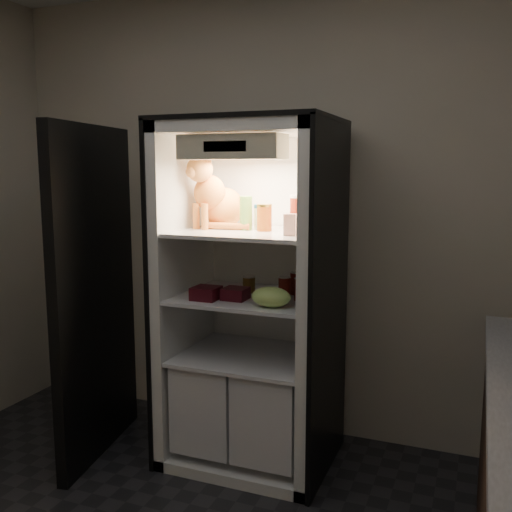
{
  "coord_description": "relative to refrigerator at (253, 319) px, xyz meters",
  "views": [
    {
      "loc": [
        1.14,
        -1.46,
        1.62
      ],
      "look_at": [
        0.04,
        1.32,
        1.16
      ],
      "focal_mm": 40.0,
      "sensor_mm": 36.0,
      "label": 1
    }
  ],
  "objects": [
    {
      "name": "soda_can_c",
      "position": [
        0.21,
        -0.08,
        0.21
      ],
      "size": [
        0.06,
        0.06,
        0.12
      ],
      "color": "black",
      "rests_on": "refrigerator"
    },
    {
      "name": "room_shell",
      "position": [
        0.0,
        -1.38,
        0.83
      ],
      "size": [
        3.6,
        3.6,
        3.6
      ],
      "color": "white",
      "rests_on": "floor"
    },
    {
      "name": "salsa_jar",
      "position": [
        0.08,
        -0.04,
        0.57
      ],
      "size": [
        0.08,
        0.08,
        0.14
      ],
      "color": "maroon",
      "rests_on": "refrigerator"
    },
    {
      "name": "berry_box_right",
      "position": [
        -0.03,
        -0.18,
        0.18
      ],
      "size": [
        0.12,
        0.12,
        0.06
      ],
      "primitive_type": "cube",
      "color": "#460B13",
      "rests_on": "refrigerator"
    },
    {
      "name": "mayo_tub",
      "position": [
        0.03,
        0.05,
        0.57
      ],
      "size": [
        0.1,
        0.1,
        0.13
      ],
      "color": "white",
      "rests_on": "refrigerator"
    },
    {
      "name": "refrigerator",
      "position": [
        0.0,
        0.0,
        0.0
      ],
      "size": [
        0.9,
        0.72,
        1.88
      ],
      "color": "white",
      "rests_on": "floor"
    },
    {
      "name": "pepper_jar",
      "position": [
        0.26,
        0.02,
        0.59
      ],
      "size": [
        0.11,
        0.11,
        0.19
      ],
      "color": "#A12B15",
      "rests_on": "refrigerator"
    },
    {
      "name": "tabby_cat",
      "position": [
        -0.23,
        0.02,
        0.66
      ],
      "size": [
        0.36,
        0.43,
        0.43
      ],
      "rotation": [
        0.0,
        0.0,
        -0.36
      ],
      "color": "#D0521A",
      "rests_on": "refrigerator"
    },
    {
      "name": "berry_box_left",
      "position": [
        -0.17,
        -0.24,
        0.18
      ],
      "size": [
        0.13,
        0.13,
        0.07
      ],
      "primitive_type": "cube",
      "color": "#460B13",
      "rests_on": "refrigerator"
    },
    {
      "name": "condiment_jar",
      "position": [
        -0.03,
        0.0,
        0.2
      ],
      "size": [
        0.07,
        0.07,
        0.1
      ],
      "color": "brown",
      "rests_on": "refrigerator"
    },
    {
      "name": "grape_bag",
      "position": [
        0.2,
        -0.26,
        0.2
      ],
      "size": [
        0.2,
        0.15,
        0.1
      ],
      "primitive_type": "ellipsoid",
      "color": "#8DB454",
      "rests_on": "refrigerator"
    },
    {
      "name": "fridge_door",
      "position": [
        -0.84,
        -0.29,
        0.12
      ],
      "size": [
        0.21,
        0.87,
        1.85
      ],
      "rotation": [
        0.0,
        0.0,
        0.17
      ],
      "color": "black",
      "rests_on": "floor"
    },
    {
      "name": "parmesan_shaker",
      "position": [
        -0.03,
        -0.03,
        0.59
      ],
      "size": [
        0.07,
        0.07,
        0.18
      ],
      "color": "#248537",
      "rests_on": "refrigerator"
    },
    {
      "name": "soda_can_a",
      "position": [
        0.23,
        0.06,
        0.21
      ],
      "size": [
        0.07,
        0.07,
        0.12
      ],
      "color": "black",
      "rests_on": "refrigerator"
    },
    {
      "name": "cream_carton",
      "position": [
        0.27,
        -0.18,
        0.55
      ],
      "size": [
        0.06,
        0.06,
        0.11
      ],
      "primitive_type": "cube",
      "color": "silver",
      "rests_on": "refrigerator"
    },
    {
      "name": "soda_can_b",
      "position": [
        0.29,
        -0.08,
        0.21
      ],
      "size": [
        0.06,
        0.06,
        0.12
      ],
      "color": "black",
      "rests_on": "refrigerator"
    }
  ]
}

